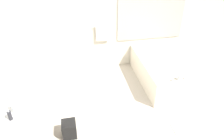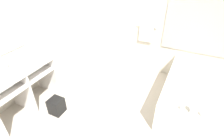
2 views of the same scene
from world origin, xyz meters
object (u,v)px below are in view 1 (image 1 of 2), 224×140
bathtub (161,70)px  waste_bin (69,129)px  soap_dispenser (10,115)px  water_bottle_1 (14,107)px

bathtub → waste_bin: 2.55m
bathtub → waste_bin: (-2.20, -1.29, -0.16)m
soap_dispenser → water_bottle_1: bearing=74.3°
water_bottle_1 → soap_dispenser: water_bottle_1 is taller
water_bottle_1 → waste_bin: water_bottle_1 is taller
soap_dispenser → waste_bin: soap_dispenser is taller
soap_dispenser → bathtub: bearing=30.1°
bathtub → water_bottle_1: 3.33m
soap_dispenser → waste_bin: 1.16m
waste_bin → water_bottle_1: bearing=-159.0°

